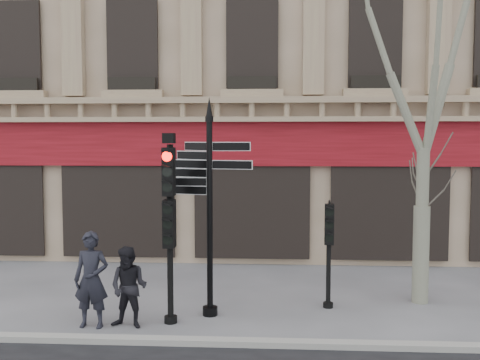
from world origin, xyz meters
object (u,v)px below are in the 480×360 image
Objects in this scene: pedestrian_a at (91,280)px; pedestrian_b at (129,287)px; plane_tree at (426,35)px; fingerpost at (209,170)px; traffic_signal_secondary at (329,236)px; traffic_signal_main at (170,204)px.

pedestrian_b is (0.75, 0.01, -0.15)m from pedestrian_a.
plane_tree reaches higher than pedestrian_b.
pedestrian_b is at bearing -129.19° from fingerpost.
traffic_signal_secondary is 1.43× the size of pedestrian_b.
plane_tree is at bearing 18.22° from traffic_signal_secondary.
traffic_signal_main is at bearing -122.97° from fingerpost.
fingerpost reaches higher than traffic_signal_main.
traffic_signal_main is at bearing 14.31° from pedestrian_a.
fingerpost is 3.03m from traffic_signal_secondary.
pedestrian_a is 1.18× the size of pedestrian_b.
plane_tree is (5.43, 1.70, 3.59)m from traffic_signal_main.
traffic_signal_secondary is at bearing -166.69° from plane_tree.
traffic_signal_main is (-0.74, -0.52, -0.67)m from fingerpost.
traffic_signal_secondary is 4.92m from plane_tree.
fingerpost is at bearing 36.51° from traffic_signal_main.
traffic_signal_secondary is at bearing 19.82° from pedestrian_a.
traffic_signal_secondary is 0.27× the size of plane_tree.
plane_tree is at bearing 18.52° from pedestrian_a.
traffic_signal_secondary is 1.21× the size of pedestrian_a.
pedestrian_a is at bearing -157.50° from traffic_signal_secondary.
pedestrian_a is 0.76m from pedestrian_b.
traffic_signal_main is at bearing -155.08° from traffic_signal_secondary.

